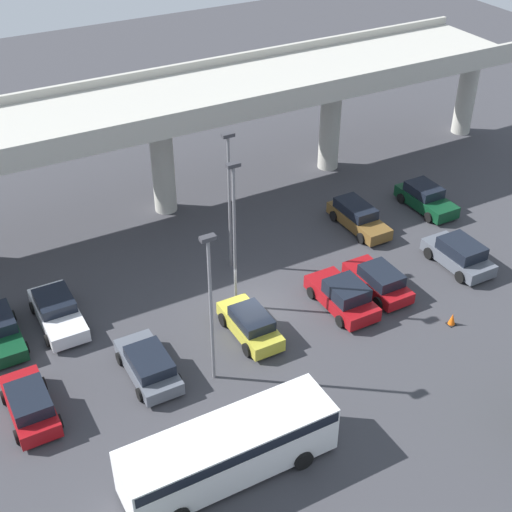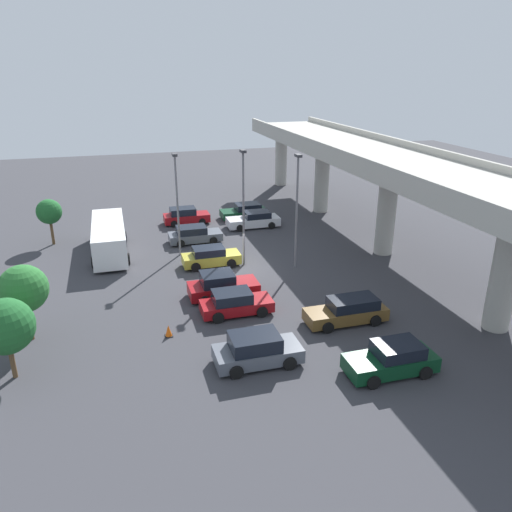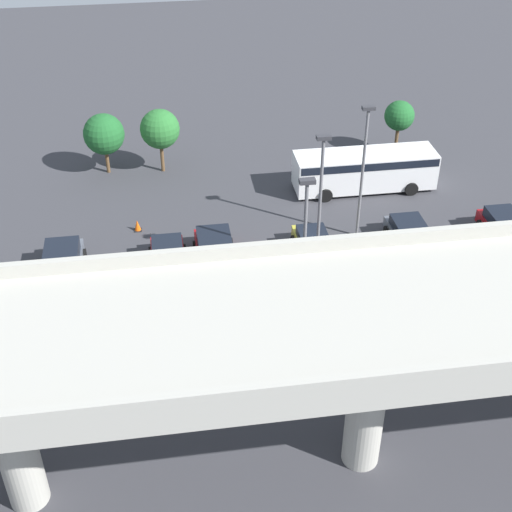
% 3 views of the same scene
% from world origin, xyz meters
% --- Properties ---
extents(ground_plane, '(110.33, 110.33, 0.00)m').
position_xyz_m(ground_plane, '(0.00, 0.00, 0.00)').
color(ground_plane, '#38383D').
extents(highway_overpass, '(52.96, 7.52, 8.32)m').
position_xyz_m(highway_overpass, '(-0.00, 12.41, 6.69)').
color(highway_overpass, '#ADAAA0').
rests_on(highway_overpass, ground_plane).
extents(parked_car_1, '(2.23, 4.90, 1.49)m').
position_xyz_m(parked_car_1, '(-9.57, 4.24, 0.70)').
color(parked_car_1, silver).
rests_on(parked_car_1, ground_plane).
extents(parked_car_2, '(2.15, 4.49, 1.43)m').
position_xyz_m(parked_car_2, '(-6.86, -1.88, 0.69)').
color(parked_car_2, '#515660').
rests_on(parked_car_2, ground_plane).
extents(parked_car_3, '(1.99, 4.34, 1.49)m').
position_xyz_m(parked_car_3, '(-1.15, -1.58, 0.72)').
color(parked_car_3, gold).
rests_on(parked_car_3, ground_plane).
extents(parked_car_4, '(2.26, 4.56, 1.69)m').
position_xyz_m(parked_car_4, '(4.35, -1.94, 0.77)').
color(parked_car_4, maroon).
rests_on(parked_car_4, ground_plane).
extents(parked_car_5, '(2.07, 4.38, 1.49)m').
position_xyz_m(parked_car_5, '(6.95, -1.68, 0.71)').
color(parked_car_5, maroon).
rests_on(parked_car_5, ground_plane).
extents(parked_car_6, '(1.98, 4.86, 1.54)m').
position_xyz_m(parked_car_6, '(9.88, 4.44, 0.75)').
color(parked_car_6, brown).
rests_on(parked_car_6, ground_plane).
extents(parked_car_7, '(2.24, 4.43, 1.66)m').
position_xyz_m(parked_car_7, '(12.58, -1.95, 0.79)').
color(parked_car_7, '#515660').
rests_on(parked_car_7, ground_plane).
extents(parked_car_9, '(2.07, 4.31, 1.55)m').
position_xyz_m(parked_car_9, '(-12.51, -1.76, 0.74)').
color(parked_car_9, maroon).
rests_on(parked_car_9, ground_plane).
extents(shuttle_bus, '(9.08, 2.81, 2.52)m').
position_xyz_m(shuttle_bus, '(-6.06, -8.87, 1.51)').
color(shuttle_bus, white).
rests_on(shuttle_bus, ground_plane).
extents(lamp_post_near_aisle, '(0.70, 0.35, 8.72)m').
position_xyz_m(lamp_post_near_aisle, '(-0.71, 0.91, 5.06)').
color(lamp_post_near_aisle, slate).
rests_on(lamp_post_near_aisle, ground_plane).
extents(lamp_post_mid_lot, '(0.70, 0.35, 8.10)m').
position_xyz_m(lamp_post_mid_lot, '(-4.17, -3.49, 4.74)').
color(lamp_post_mid_lot, slate).
rests_on(lamp_post_mid_lot, ground_plane).
extents(lamp_post_by_overpass, '(0.70, 0.35, 8.48)m').
position_xyz_m(lamp_post_by_overpass, '(0.83, 4.50, 4.94)').
color(lamp_post_by_overpass, slate).
rests_on(lamp_post_by_overpass, ground_plane).
extents(tree_front_left, '(2.08, 2.08, 3.92)m').
position_xyz_m(tree_front_left, '(-9.70, -13.50, 2.85)').
color(tree_front_left, brown).
rests_on(tree_front_left, ground_plane).
extents(tree_front_centre, '(2.62, 2.62, 4.40)m').
position_xyz_m(tree_front_centre, '(6.77, -13.31, 3.07)').
color(tree_front_centre, brown).
rests_on(tree_front_centre, ground_plane).
extents(tree_front_right, '(2.71, 2.71, 4.17)m').
position_xyz_m(tree_front_right, '(10.45, -13.65, 2.80)').
color(tree_front_right, brown).
rests_on(tree_front_right, ground_plane).
extents(traffic_cone, '(0.44, 0.44, 0.70)m').
position_xyz_m(traffic_cone, '(8.59, -5.95, 0.33)').
color(traffic_cone, black).
rests_on(traffic_cone, ground_plane).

